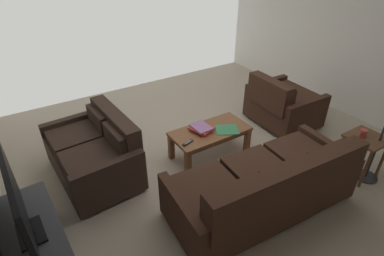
{
  "coord_description": "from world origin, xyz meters",
  "views": [
    {
      "loc": [
        2.12,
        2.66,
        2.6
      ],
      "look_at": [
        0.64,
        0.32,
        0.87
      ],
      "focal_mm": 28.35,
      "sensor_mm": 36.0,
      "label": 1
    }
  ],
  "objects_px": {
    "coffee_table": "(210,134)",
    "loose_magazine": "(227,130)",
    "sofa_main": "(266,187)",
    "book_stack": "(201,128)",
    "flat_tv": "(18,202)",
    "armchair_side": "(282,104)",
    "end_table": "(365,145)",
    "loveseat_near": "(96,152)",
    "tv_remote": "(188,143)",
    "tv_stand": "(39,253)",
    "coffee_mug": "(363,133)"
  },
  "relations": [
    {
      "from": "armchair_side",
      "to": "loveseat_near",
      "type": "bearing_deg",
      "value": -6.29
    },
    {
      "from": "sofa_main",
      "to": "loose_magazine",
      "type": "distance_m",
      "value": 1.1
    },
    {
      "from": "loveseat_near",
      "to": "tv_remote",
      "type": "relative_size",
      "value": 8.22
    },
    {
      "from": "flat_tv",
      "to": "loose_magazine",
      "type": "distance_m",
      "value": 2.58
    },
    {
      "from": "coffee_table",
      "to": "flat_tv",
      "type": "bearing_deg",
      "value": 15.82
    },
    {
      "from": "flat_tv",
      "to": "armchair_side",
      "type": "bearing_deg",
      "value": -168.8
    },
    {
      "from": "sofa_main",
      "to": "loveseat_near",
      "type": "height_order",
      "value": "sofa_main"
    },
    {
      "from": "armchair_side",
      "to": "sofa_main",
      "type": "bearing_deg",
      "value": 39.06
    },
    {
      "from": "sofa_main",
      "to": "loose_magazine",
      "type": "xyz_separation_m",
      "value": [
        -0.29,
        -1.06,
        0.06
      ]
    },
    {
      "from": "tv_stand",
      "to": "tv_remote",
      "type": "bearing_deg",
      "value": -163.82
    },
    {
      "from": "coffee_table",
      "to": "loose_magazine",
      "type": "distance_m",
      "value": 0.24
    },
    {
      "from": "book_stack",
      "to": "loveseat_near",
      "type": "bearing_deg",
      "value": -15.31
    },
    {
      "from": "sofa_main",
      "to": "tv_remote",
      "type": "bearing_deg",
      "value": -72.94
    },
    {
      "from": "coffee_mug",
      "to": "loose_magazine",
      "type": "relative_size",
      "value": 0.34
    },
    {
      "from": "armchair_side",
      "to": "coffee_mug",
      "type": "xyz_separation_m",
      "value": [
        0.15,
        1.4,
        0.26
      ]
    },
    {
      "from": "tv_stand",
      "to": "coffee_mug",
      "type": "bearing_deg",
      "value": 169.73
    },
    {
      "from": "sofa_main",
      "to": "armchair_side",
      "type": "xyz_separation_m",
      "value": [
        -1.56,
        -1.27,
        -0.0
      ]
    },
    {
      "from": "coffee_table",
      "to": "book_stack",
      "type": "xyz_separation_m",
      "value": [
        0.11,
        -0.05,
        0.1
      ]
    },
    {
      "from": "loose_magazine",
      "to": "coffee_table",
      "type": "bearing_deg",
      "value": 87.84
    },
    {
      "from": "coffee_table",
      "to": "flat_tv",
      "type": "relative_size",
      "value": 0.96
    },
    {
      "from": "flat_tv",
      "to": "tv_remote",
      "type": "distance_m",
      "value": 2.0
    },
    {
      "from": "end_table",
      "to": "flat_tv",
      "type": "bearing_deg",
      "value": -10.72
    },
    {
      "from": "coffee_table",
      "to": "tv_remote",
      "type": "relative_size",
      "value": 6.45
    },
    {
      "from": "tv_remote",
      "to": "coffee_mug",
      "type": "bearing_deg",
      "value": 145.46
    },
    {
      "from": "sofa_main",
      "to": "coffee_table",
      "type": "height_order",
      "value": "sofa_main"
    },
    {
      "from": "end_table",
      "to": "loveseat_near",
      "type": "bearing_deg",
      "value": -32.03
    },
    {
      "from": "sofa_main",
      "to": "loose_magazine",
      "type": "bearing_deg",
      "value": -105.1
    },
    {
      "from": "armchair_side",
      "to": "book_stack",
      "type": "height_order",
      "value": "armchair_side"
    },
    {
      "from": "loose_magazine",
      "to": "flat_tv",
      "type": "bearing_deg",
      "value": 130.66
    },
    {
      "from": "loveseat_near",
      "to": "armchair_side",
      "type": "bearing_deg",
      "value": 173.71
    },
    {
      "from": "sofa_main",
      "to": "book_stack",
      "type": "bearing_deg",
      "value": -89.23
    },
    {
      "from": "flat_tv",
      "to": "book_stack",
      "type": "distance_m",
      "value": 2.33
    },
    {
      "from": "sofa_main",
      "to": "flat_tv",
      "type": "relative_size",
      "value": 1.89
    },
    {
      "from": "tv_stand",
      "to": "armchair_side",
      "type": "bearing_deg",
      "value": -168.81
    },
    {
      "from": "end_table",
      "to": "book_stack",
      "type": "height_order",
      "value": "end_table"
    },
    {
      "from": "end_table",
      "to": "loose_magazine",
      "type": "xyz_separation_m",
      "value": [
        1.18,
        -1.23,
        -0.04
      ]
    },
    {
      "from": "coffee_mug",
      "to": "tv_stand",
      "type": "bearing_deg",
      "value": -10.27
    },
    {
      "from": "coffee_table",
      "to": "coffee_mug",
      "type": "xyz_separation_m",
      "value": [
        -1.32,
        1.3,
        0.28
      ]
    },
    {
      "from": "coffee_table",
      "to": "tv_remote",
      "type": "height_order",
      "value": "tv_remote"
    },
    {
      "from": "book_stack",
      "to": "flat_tv",
      "type": "bearing_deg",
      "value": 17.81
    },
    {
      "from": "coffee_mug",
      "to": "tv_remote",
      "type": "relative_size",
      "value": 0.61
    },
    {
      "from": "end_table",
      "to": "book_stack",
      "type": "relative_size",
      "value": 1.66
    },
    {
      "from": "coffee_table",
      "to": "armchair_side",
      "type": "relative_size",
      "value": 1.04
    },
    {
      "from": "tv_stand",
      "to": "loose_magazine",
      "type": "height_order",
      "value": "tv_stand"
    },
    {
      "from": "loveseat_near",
      "to": "tv_stand",
      "type": "xyz_separation_m",
      "value": [
        0.85,
        1.07,
        -0.1
      ]
    },
    {
      "from": "flat_tv",
      "to": "armchair_side",
      "type": "height_order",
      "value": "flat_tv"
    },
    {
      "from": "flat_tv",
      "to": "book_stack",
      "type": "height_order",
      "value": "flat_tv"
    },
    {
      "from": "tv_remote",
      "to": "end_table",
      "type": "bearing_deg",
      "value": 145.35
    },
    {
      "from": "tv_stand",
      "to": "loose_magazine",
      "type": "relative_size",
      "value": 4.29
    },
    {
      "from": "book_stack",
      "to": "loose_magazine",
      "type": "height_order",
      "value": "book_stack"
    }
  ]
}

